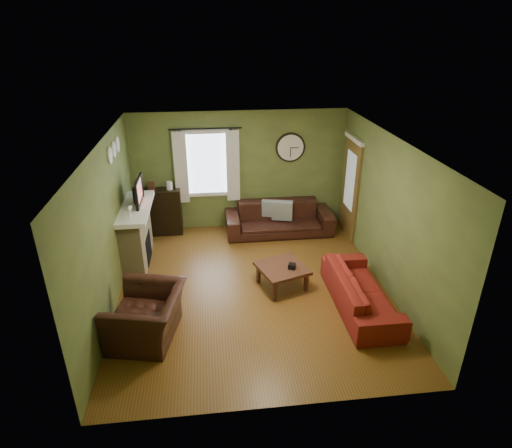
{
  "coord_description": "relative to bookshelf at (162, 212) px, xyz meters",
  "views": [
    {
      "loc": [
        -0.69,
        -6.29,
        4.24
      ],
      "look_at": [
        0.1,
        0.4,
        1.05
      ],
      "focal_mm": 30.0,
      "sensor_mm": 36.0,
      "label": 1
    }
  ],
  "objects": [
    {
      "name": "armchair",
      "position": [
        0.05,
        -3.48,
        -0.14
      ],
      "size": [
        1.2,
        1.31,
        0.73
      ],
      "primitive_type": "imported",
      "rotation": [
        0.0,
        0.0,
        -1.78
      ],
      "color": "black",
      "rests_on": "floor"
    },
    {
      "name": "medallion_right",
      "position": [
        -0.55,
        -0.9,
        1.74
      ],
      "size": [
        0.28,
        0.28,
        0.03
      ],
      "primitive_type": "cylinder",
      "color": "white",
      "rests_on": "wall_left"
    },
    {
      "name": "pillow_right",
      "position": [
        2.6,
        -0.33,
        0.04
      ],
      "size": [
        0.46,
        0.24,
        0.45
      ],
      "primitive_type": "cube",
      "rotation": [
        0.0,
        0.0,
        -0.25
      ],
      "color": "gray",
      "rests_on": "sofa_brown"
    },
    {
      "name": "curtain_right",
      "position": [
        1.58,
        0.08,
        0.94
      ],
      "size": [
        0.28,
        0.04,
        1.55
      ],
      "primitive_type": "cube",
      "color": "silver",
      "rests_on": "wall_back"
    },
    {
      "name": "bookshelf",
      "position": [
        0.0,
        0.0,
        0.0
      ],
      "size": [
        0.86,
        0.37,
        1.02
      ],
      "primitive_type": null,
      "color": "black",
      "rests_on": "floor"
    },
    {
      "name": "wine_glass_b",
      "position": [
        -0.32,
        -1.73,
        0.77
      ],
      "size": [
        0.07,
        0.07,
        0.21
      ],
      "primitive_type": null,
      "color": "white",
      "rests_on": "mantel"
    },
    {
      "name": "coffee_table",
      "position": [
        2.24,
        -2.42,
        -0.31
      ],
      "size": [
        0.98,
        0.98,
        0.41
      ],
      "primitive_type": null,
      "rotation": [
        0.0,
        0.0,
        0.33
      ],
      "color": "#4D2A1D",
      "rests_on": "floor"
    },
    {
      "name": "wall_clock",
      "position": [
        2.83,
        0.15,
        1.29
      ],
      "size": [
        0.64,
        0.06,
        0.64
      ],
      "primitive_type": null,
      "color": "white",
      "rests_on": "wall_back"
    },
    {
      "name": "wine_glass_a",
      "position": [
        -0.32,
        -1.82,
        0.78
      ],
      "size": [
        0.08,
        0.08,
        0.22
      ],
      "primitive_type": null,
      "color": "white",
      "rests_on": "mantel"
    },
    {
      "name": "mantel",
      "position": [
        -0.34,
        -1.25,
        0.63
      ],
      "size": [
        0.58,
        1.6,
        0.08
      ],
      "primitive_type": "cube",
      "color": "white",
      "rests_on": "fireplace"
    },
    {
      "name": "wall_front",
      "position": [
        1.73,
        -5.0,
        0.79
      ],
      "size": [
        4.6,
        0.0,
        2.6
      ],
      "primitive_type": "cube",
      "color": "#5C6D33",
      "rests_on": "ground"
    },
    {
      "name": "curtain_left",
      "position": [
        0.48,
        0.08,
        0.94
      ],
      "size": [
        0.28,
        0.04,
        1.55
      ],
      "primitive_type": "cube",
      "color": "silver",
      "rests_on": "wall_back"
    },
    {
      "name": "sofa_brown",
      "position": [
        2.54,
        -0.27,
        -0.17
      ],
      "size": [
        2.31,
        0.9,
        0.68
      ],
      "primitive_type": "imported",
      "color": "black",
      "rests_on": "floor"
    },
    {
      "name": "tissue_box",
      "position": [
        2.39,
        -2.5,
        -0.11
      ],
      "size": [
        0.15,
        0.15,
        0.09
      ],
      "primitive_type": "cube",
      "rotation": [
        0.0,
        0.0,
        -0.41
      ],
      "color": "black",
      "rests_on": "coffee_table"
    },
    {
      "name": "tv_screen",
      "position": [
        -0.24,
        -1.1,
        0.9
      ],
      "size": [
        0.02,
        0.62,
        0.36
      ],
      "primitive_type": "cube",
      "color": "#994C3F",
      "rests_on": "mantel"
    },
    {
      "name": "door",
      "position": [
        4.0,
        -0.55,
        0.54
      ],
      "size": [
        0.05,
        0.9,
        2.1
      ],
      "primitive_type": "cube",
      "color": "brown",
      "rests_on": "floor"
    },
    {
      "name": "ceiling",
      "position": [
        1.73,
        -2.4,
        2.09
      ],
      "size": [
        4.6,
        5.2,
        0.0
      ],
      "primitive_type": "cube",
      "color": "white",
      "rests_on": "ground"
    },
    {
      "name": "wall_right",
      "position": [
        4.03,
        -2.4,
        0.79
      ],
      "size": [
        0.0,
        5.2,
        2.6
      ],
      "primitive_type": "cube",
      "color": "#5C6D33",
      "rests_on": "ground"
    },
    {
      "name": "book",
      "position": [
        0.02,
        0.27,
        0.45
      ],
      "size": [
        0.25,
        0.27,
        0.02
      ],
      "primitive_type": "imported",
      "rotation": [
        0.0,
        0.0,
        0.56
      ],
      "color": "#4D2A1D",
      "rests_on": "bookshelf"
    },
    {
      "name": "tv",
      "position": [
        -0.32,
        -1.1,
        0.84
      ],
      "size": [
        0.08,
        0.6,
        0.35
      ],
      "primitive_type": "imported",
      "rotation": [
        0.0,
        0.0,
        1.57
      ],
      "color": "black",
      "rests_on": "mantel"
    },
    {
      "name": "floor",
      "position": [
        1.73,
        -2.4,
        -0.51
      ],
      "size": [
        4.6,
        5.2,
        0.0
      ],
      "primitive_type": "cube",
      "color": "brown",
      "rests_on": "ground"
    },
    {
      "name": "medallion_mid",
      "position": [
        -0.55,
        -1.25,
        1.74
      ],
      "size": [
        0.28,
        0.28,
        0.03
      ],
      "primitive_type": "cylinder",
      "color": "white",
      "rests_on": "wall_left"
    },
    {
      "name": "sofa_red",
      "position": [
        3.41,
        -3.13,
        -0.21
      ],
      "size": [
        0.79,
        2.03,
        0.59
      ],
      "primitive_type": "imported",
      "rotation": [
        0.0,
        0.0,
        1.57
      ],
      "color": "maroon",
      "rests_on": "floor"
    },
    {
      "name": "window_pane",
      "position": [
        1.03,
        0.18,
        0.99
      ],
      "size": [
        1.0,
        0.02,
        1.3
      ],
      "primitive_type": null,
      "color": "silver",
      "rests_on": "wall_back"
    },
    {
      "name": "medallion_left",
      "position": [
        -0.55,
        -1.6,
        1.74
      ],
      "size": [
        0.28,
        0.28,
        0.03
      ],
      "primitive_type": "cylinder",
      "color": "white",
      "rests_on": "wall_left"
    },
    {
      "name": "firebox",
      "position": [
        -0.18,
        -1.25,
        -0.21
      ],
      "size": [
        0.04,
        0.6,
        0.55
      ],
      "primitive_type": "cube",
      "color": "black",
      "rests_on": "fireplace"
    },
    {
      "name": "fireplace",
      "position": [
        -0.37,
        -1.25,
        0.04
      ],
      "size": [
        0.4,
        1.4,
        1.1
      ],
      "primitive_type": "cube",
      "color": "tan",
      "rests_on": "floor"
    },
    {
      "name": "curtain_rod",
      "position": [
        1.03,
        0.08,
        1.76
      ],
      "size": [
        0.03,
        0.03,
        1.5
      ],
      "primitive_type": "cylinder",
      "color": "black",
      "rests_on": "wall_back"
    },
    {
      "name": "pillow_left",
      "position": [
        2.37,
        -0.2,
        0.04
      ],
      "size": [
        0.4,
        0.24,
        0.39
      ],
      "primitive_type": "cube",
      "rotation": [
        0.0,
        0.0,
        -0.34
      ],
      "color": "gray",
      "rests_on": "sofa_brown"
    },
    {
      "name": "wall_left",
      "position": [
        -0.57,
        -2.4,
        0.79
      ],
      "size": [
        0.0,
        5.2,
        2.6
      ],
      "primitive_type": "cube",
      "color": "#5C6D33",
      "rests_on": "ground"
    },
    {
      "name": "wall_back",
      "position": [
        1.73,
        0.2,
        0.79
      ],
      "size": [
        4.6,
        0.0,
        2.6
      ],
      "primitive_type": "cube",
      "color": "#5C6D33",
      "rests_on": "ground"
    }
  ]
}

